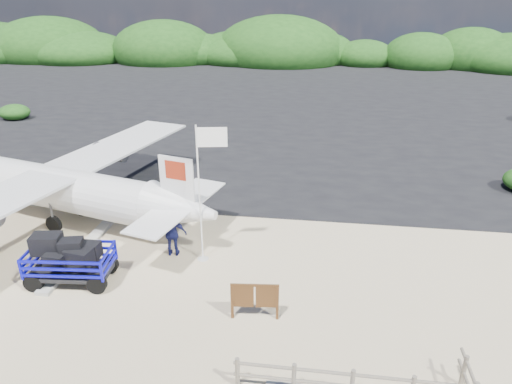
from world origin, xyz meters
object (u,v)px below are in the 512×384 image
aircraft_large (374,113)px  flagpole (203,259)px  baggage_cart (74,281)px  crew_a (173,209)px  signboard (255,318)px  crew_b (156,204)px  crew_c (172,233)px

aircraft_large → flagpole: bearing=84.5°
baggage_cart → crew_a: size_ratio=2.02×
baggage_cart → aircraft_large: bearing=58.7°
flagpole → signboard: bearing=-52.3°
flagpole → crew_b: size_ratio=3.07×
crew_b → aircraft_large: 25.32m
crew_c → aircraft_large: (10.42, 24.95, -0.98)m
baggage_cart → flagpole: flagpole is taller
crew_b → aircraft_large: (12.03, 22.27, -0.90)m
baggage_cart → crew_b: crew_b is taller
signboard → crew_c: crew_c is taller
signboard → crew_b: 8.22m
baggage_cart → crew_a: 5.40m
crew_a → crew_c: 2.63m
baggage_cart → signboard: bearing=-14.4°
baggage_cart → crew_a: crew_a is taller
crew_a → aircraft_large: aircraft_large is taller
baggage_cart → aircraft_large: (13.53, 27.26, 0.00)m
signboard → crew_b: (-5.39, 6.14, 0.90)m
crew_b → crew_c: (1.61, -2.69, 0.08)m
signboard → flagpole: bearing=122.2°
flagpole → crew_b: 4.12m
baggage_cart → signboard: size_ratio=1.93×
crew_a → crew_b: 0.86m
signboard → aircraft_large: 29.17m
crew_c → aircraft_large: bearing=-117.9°
baggage_cart → crew_a: (2.33, 4.81, 0.79)m
flagpole → crew_a: bearing=127.1°
crew_a → crew_b: bearing=-23.5°
signboard → crew_b: size_ratio=0.92×
flagpole → signboard: size_ratio=3.33×
crew_c → aircraft_large: 27.06m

